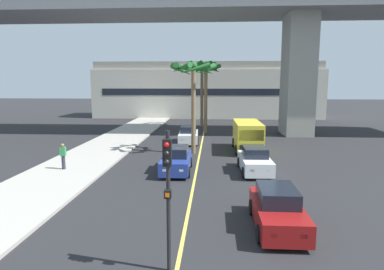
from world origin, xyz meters
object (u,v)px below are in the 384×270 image
(palm_tree_far_median, at_px, (193,76))
(traffic_light_median_near, at_px, (168,183))
(car_queue_third, at_px, (176,160))
(car_queue_second, at_px, (188,135))
(delivery_van, at_px, (247,135))
(car_queue_front, at_px, (255,161))
(pedestrian_mid_block, at_px, (63,156))
(palm_tree_near_median, at_px, (202,72))
(car_queue_fourth, at_px, (277,210))
(palm_tree_mid_median, at_px, (206,75))

(palm_tree_far_median, bearing_deg, traffic_light_median_near, -89.02)
(car_queue_third, bearing_deg, car_queue_second, 89.93)
(palm_tree_far_median, bearing_deg, delivery_van, 16.98)
(car_queue_front, xyz_separation_m, traffic_light_median_near, (-3.85, -11.44, 1.99))
(car_queue_second, height_order, pedestrian_mid_block, pedestrian_mid_block)
(delivery_van, relative_size, traffic_light_median_near, 1.26)
(car_queue_third, distance_m, traffic_light_median_near, 11.43)
(traffic_light_median_near, xyz_separation_m, palm_tree_near_median, (-0.18, 33.15, 4.07))
(car_queue_fourth, relative_size, pedestrian_mid_block, 2.53)
(delivery_van, height_order, pedestrian_mid_block, delivery_van)
(car_queue_fourth, height_order, traffic_light_median_near, traffic_light_median_near)
(traffic_light_median_near, distance_m, pedestrian_mid_block, 13.59)
(car_queue_second, bearing_deg, palm_tree_far_median, -81.11)
(delivery_van, xyz_separation_m, traffic_light_median_near, (-4.03, -18.05, 1.43))
(palm_tree_far_median, xyz_separation_m, pedestrian_mid_block, (-7.75, -5.90, -4.95))
(car_queue_fourth, xyz_separation_m, delivery_van, (0.30, 14.73, 0.57))
(car_queue_front, relative_size, car_queue_second, 1.00)
(palm_tree_far_median, distance_m, pedestrian_mid_block, 10.93)
(car_queue_third, xyz_separation_m, car_queue_fourth, (4.74, -7.89, 0.00))
(car_queue_third, bearing_deg, palm_tree_far_median, 82.54)
(car_queue_second, bearing_deg, delivery_van, -32.69)
(traffic_light_median_near, height_order, pedestrian_mid_block, traffic_light_median_near)
(car_queue_third, bearing_deg, pedestrian_mid_block, -176.88)
(car_queue_fourth, height_order, palm_tree_mid_median, palm_tree_mid_median)
(palm_tree_mid_median, bearing_deg, palm_tree_near_median, 96.08)
(car_queue_front, height_order, car_queue_second, same)
(delivery_van, bearing_deg, palm_tree_near_median, 105.59)
(traffic_light_median_near, bearing_deg, palm_tree_mid_median, 89.18)
(car_queue_front, bearing_deg, palm_tree_far_median, 128.02)
(car_queue_third, relative_size, pedestrian_mid_block, 2.55)
(palm_tree_near_median, distance_m, palm_tree_far_median, 16.44)
(palm_tree_near_median, xyz_separation_m, palm_tree_mid_median, (0.58, -5.42, -0.50))
(traffic_light_median_near, bearing_deg, car_queue_fourth, 41.61)
(palm_tree_near_median, bearing_deg, car_queue_fourth, -82.53)
(palm_tree_mid_median, xyz_separation_m, palm_tree_far_median, (-0.68, -11.00, -0.34))
(delivery_van, distance_m, pedestrian_mid_block, 14.07)
(car_queue_front, relative_size, traffic_light_median_near, 0.99)
(car_queue_fourth, bearing_deg, car_queue_second, 104.75)
(car_queue_fourth, bearing_deg, palm_tree_near_median, 97.47)
(car_queue_fourth, relative_size, palm_tree_mid_median, 0.54)
(car_queue_front, bearing_deg, car_queue_third, -177.22)
(car_queue_third, xyz_separation_m, pedestrian_mid_block, (-7.03, -0.38, 0.28))
(car_queue_fourth, xyz_separation_m, palm_tree_mid_median, (-3.34, 24.42, 5.56))
(car_queue_third, distance_m, palm_tree_far_median, 7.64)
(car_queue_front, xyz_separation_m, car_queue_fourth, (-0.11, -8.13, 0.00))
(delivery_van, relative_size, palm_tree_near_median, 0.65)
(palm_tree_near_median, bearing_deg, car_queue_third, -92.16)
(pedestrian_mid_block, bearing_deg, car_queue_second, 56.03)
(palm_tree_mid_median, bearing_deg, car_queue_third, -94.86)
(palm_tree_near_median, bearing_deg, car_queue_second, -93.92)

